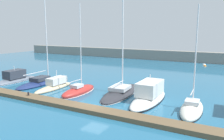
% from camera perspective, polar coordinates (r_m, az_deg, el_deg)
% --- Properties ---
extents(ground_plane, '(120.00, 120.00, 0.00)m').
position_cam_1_polar(ground_plane, '(25.54, -4.29, -8.97)').
color(ground_plane, '#236084').
extents(dock_pier, '(43.36, 1.72, 0.45)m').
position_cam_1_polar(dock_pier, '(24.23, -6.36, -9.49)').
color(dock_pier, brown).
rests_on(dock_pier, ground_plane).
extents(breakwater_seawall, '(108.00, 2.25, 2.75)m').
position_cam_1_polar(breakwater_seawall, '(64.46, 16.74, 3.30)').
color(breakwater_seawall, gray).
rests_on(breakwater_seawall, ground_plane).
extents(motorboat_slate_nearest, '(2.70, 8.27, 2.81)m').
position_cam_1_polar(motorboat_slate_nearest, '(40.60, -23.02, -1.96)').
color(motorboat_slate_nearest, slate).
rests_on(motorboat_slate_nearest, ground_plane).
extents(sailboat_navy_second, '(3.62, 10.48, 15.50)m').
position_cam_1_polar(sailboat_navy_second, '(37.69, -16.94, -2.70)').
color(sailboat_navy_second, navy).
rests_on(sailboat_navy_second, ground_plane).
extents(motorboat_sand_third, '(1.82, 7.28, 2.93)m').
position_cam_1_polar(motorboat_sand_third, '(33.89, -14.06, -3.84)').
color(motorboat_sand_third, beige).
rests_on(motorboat_sand_third, ground_plane).
extents(sailboat_red_fourth, '(2.18, 6.55, 11.89)m').
position_cam_1_polar(sailboat_red_fourth, '(30.77, -8.28, -5.07)').
color(sailboat_red_fourth, '#B72D28').
rests_on(sailboat_red_fourth, ground_plane).
extents(sailboat_charcoal_fifth, '(3.94, 10.44, 15.65)m').
position_cam_1_polar(sailboat_charcoal_fifth, '(30.07, 2.17, -5.51)').
color(sailboat_charcoal_fifth, '#2D2D33').
rests_on(sailboat_charcoal_fifth, ground_plane).
extents(motorboat_white_sixth, '(2.83, 9.32, 3.45)m').
position_cam_1_polar(motorboat_white_sixth, '(27.38, 9.24, -6.22)').
color(motorboat_white_sixth, white).
rests_on(motorboat_white_sixth, ground_plane).
extents(sailboat_ivory_seventh, '(2.56, 6.91, 11.16)m').
position_cam_1_polar(sailboat_ivory_seventh, '(25.17, 19.18, -9.09)').
color(sailboat_ivory_seventh, silver).
rests_on(sailboat_ivory_seventh, ground_plane).
extents(mooring_buoy_orange, '(0.64, 0.64, 0.64)m').
position_cam_1_polar(mooring_buoy_orange, '(57.59, 22.06, 0.89)').
color(mooring_buoy_orange, orange).
rests_on(mooring_buoy_orange, ground_plane).
extents(mooring_buoy_white, '(0.82, 0.82, 0.82)m').
position_cam_1_polar(mooring_buoy_white, '(58.99, 21.90, 1.09)').
color(mooring_buoy_white, white).
rests_on(mooring_buoy_white, ground_plane).
extents(dock_bollard, '(0.20, 0.20, 0.44)m').
position_cam_1_polar(dock_bollard, '(29.63, -20.05, -5.53)').
color(dock_bollard, black).
rests_on(dock_bollard, dock_pier).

